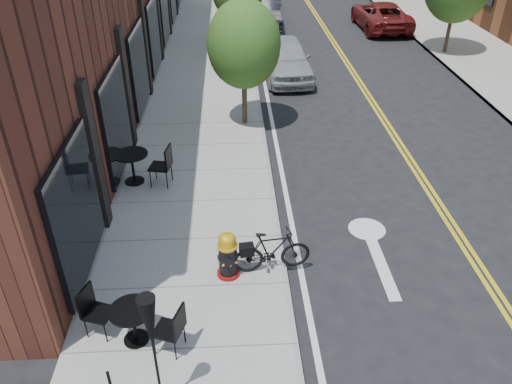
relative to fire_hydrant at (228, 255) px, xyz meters
name	(u,v)px	position (x,y,z in m)	size (l,w,h in m)	color
ground	(298,348)	(1.18, -1.81, -0.61)	(120.00, 120.00, 0.00)	black
sidewalk_near	(202,112)	(-0.82, 8.19, -0.55)	(4.00, 70.00, 0.12)	#9E9B93
tree_near_a	(244,45)	(0.58, 7.19, 1.99)	(2.20, 2.20, 3.81)	#382B1E
fire_hydrant	(228,255)	(0.00, 0.00, 0.00)	(0.56, 0.56, 1.04)	maroon
bicycle_right	(272,251)	(0.88, 0.11, -0.03)	(0.44, 1.55, 0.93)	black
bistro_set_b	(133,320)	(-1.59, -1.57, -0.02)	(1.77, 1.00, 0.94)	black
bistro_set_c	(132,164)	(-2.40, 3.68, 0.04)	(2.03, 1.00, 1.07)	black
patio_umbrella	(151,332)	(-1.01, -2.85, 1.09)	(0.36, 0.36, 2.21)	black
parked_car_a	(286,58)	(2.35, 11.68, 0.13)	(1.76, 4.39, 1.49)	#A4A8AC
parked_car_b	(263,12)	(1.98, 19.49, 0.13)	(1.58, 4.53, 1.49)	black
parked_car_far	(381,15)	(8.00, 18.61, 0.07)	(2.26, 4.91, 1.36)	maroon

